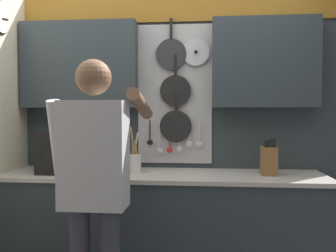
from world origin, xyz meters
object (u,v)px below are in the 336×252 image
at_px(knife_block, 269,160).
at_px(utensil_crock, 134,162).
at_px(person, 95,177).
at_px(microwave, 77,152).

height_order(knife_block, utensil_crock, utensil_crock).
height_order(knife_block, person, person).
bearing_deg(person, microwave, 117.11).
bearing_deg(utensil_crock, microwave, -179.70).
relative_size(microwave, knife_block, 1.85).
relative_size(microwave, utensil_crock, 1.45).
bearing_deg(person, knife_block, 30.33).
relative_size(utensil_crock, person, 0.20).
height_order(microwave, knife_block, microwave).
distance_m(utensil_crock, person, 0.66).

